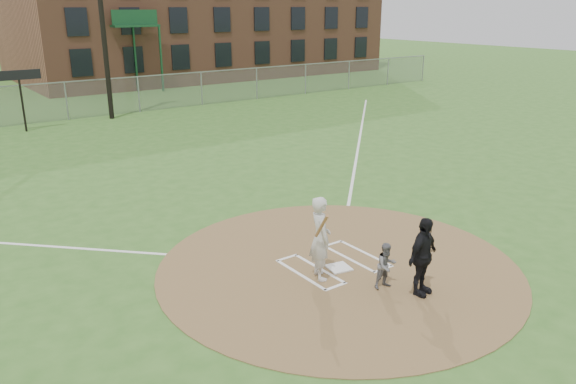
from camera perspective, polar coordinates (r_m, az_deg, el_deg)
ground at (r=13.28m, az=5.12°, el=-7.55°), size 140.00×140.00×0.00m
dirt_circle at (r=13.27m, az=5.12°, el=-7.51°), size 8.40×8.40×0.02m
home_plate at (r=13.14m, az=5.19°, el=-7.67°), size 0.59×0.59×0.03m
foul_line_first at (r=25.33m, az=7.22°, el=5.04°), size 17.04×17.04×0.01m
catcher at (r=12.23m, az=9.96°, el=-7.38°), size 0.54×0.44×1.02m
umpire at (r=11.98m, az=13.53°, el=-6.41°), size 1.06×0.61×1.70m
batters_boxes at (r=13.37m, az=4.70°, el=-7.23°), size 2.08×1.88×0.01m
batter_at_plate at (r=12.31m, az=3.30°, el=-4.68°), size 0.75×1.10×1.90m
outfield_fence at (r=32.29m, az=-21.58°, el=8.61°), size 56.08×0.08×2.03m
scoreboard_sign at (r=29.83m, az=-25.64°, el=10.07°), size 2.00×0.10×2.93m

